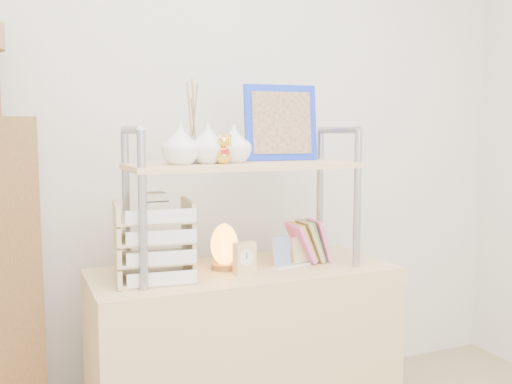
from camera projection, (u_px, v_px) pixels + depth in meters
desk at (244, 359)px, 2.31m from camera, size 1.20×0.50×0.75m
hutch at (237, 161)px, 2.23m from camera, size 0.90×0.34×0.74m
letter_tray at (155, 245)px, 2.08m from camera, size 0.29×0.28×0.32m
salt_lamp at (224, 246)px, 2.25m from camera, size 0.12×0.11×0.18m
desk_clock at (245, 258)px, 2.18m from camera, size 0.09×0.05×0.12m
postcard_stand at (291, 257)px, 2.31m from camera, size 0.18×0.09×0.12m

